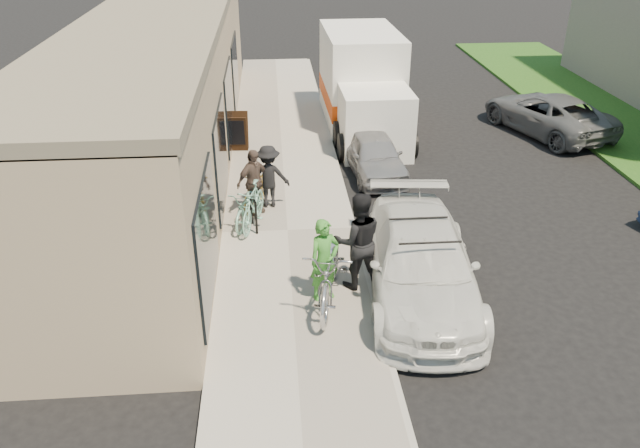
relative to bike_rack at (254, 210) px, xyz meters
name	(u,v)px	position (x,y,z in m)	size (l,w,h in m)	color
ground	(397,307)	(2.76, -3.13, -0.63)	(120.00, 120.00, 0.00)	black
sidewalk	(288,233)	(0.76, -0.13, -0.56)	(3.00, 34.00, 0.15)	#A6A196
curb	(354,231)	(2.31, -0.13, -0.57)	(0.12, 34.00, 0.13)	#A4A096
storefront	(165,89)	(-2.48, 4.86, 1.49)	(3.60, 20.00, 4.22)	tan
bike_rack	(254,210)	(0.00, 0.00, 0.00)	(0.17, 0.56, 0.80)	black
sandwich_board	(236,132)	(-0.59, 5.11, 0.08)	(0.72, 0.73, 1.11)	black
sedan_white	(420,263)	(3.24, -2.74, 0.09)	(2.49, 5.15, 1.48)	white
sedan_silver	(374,154)	(3.30, 3.30, -0.05)	(1.38, 3.43, 1.17)	#97979C
moving_truck	(363,87)	(3.53, 7.39, 0.73)	(2.44, 6.30, 3.08)	white
far_car_gray	(547,113)	(9.50, 6.29, 0.02)	(2.18, 4.72, 1.31)	#545658
tandem_bike	(331,271)	(1.49, -3.01, 0.17)	(0.87, 2.48, 1.31)	#B9B9BB
woman_rider	(324,260)	(1.37, -2.90, 0.34)	(0.60, 0.39, 1.64)	#3C8E2F
man_standing	(358,241)	(2.04, -2.52, 0.51)	(0.96, 0.75, 1.98)	black
cruiser_bike_a	(253,206)	(-0.01, 0.16, 0.03)	(0.48, 1.71, 1.03)	#82C2AC
cruiser_bike_b	(248,205)	(-0.14, 0.31, -0.04)	(0.59, 1.70, 0.90)	#82C2AC
cruiser_bike_c	(255,187)	(0.03, 1.22, 0.00)	(0.46, 1.61, 0.97)	gold
bystander_a	(269,176)	(0.36, 1.18, 0.30)	(1.01, 0.58, 1.57)	black
bystander_b	(253,182)	(0.00, 0.84, 0.32)	(0.95, 0.39, 1.61)	brown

